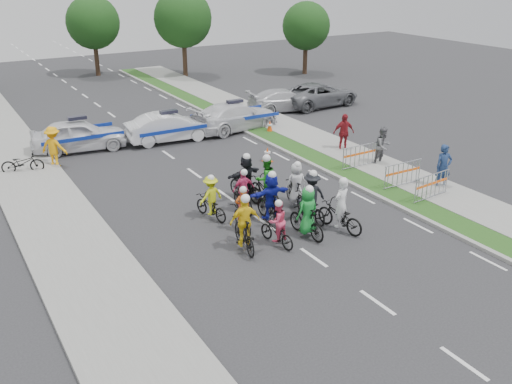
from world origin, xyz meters
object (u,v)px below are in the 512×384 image
police_car_2 (235,116)px  spectator_1 (383,146)px  rider_7 (296,189)px  police_car_0 (79,135)px  civilian_sedan (284,100)px  parked_bike (22,163)px  rider_11 (246,181)px  rider_1 (307,217)px  barrier_2 (359,157)px  rider_5 (271,201)px  tree_2 (306,26)px  marshal_hiviz (54,147)px  police_car_1 (170,127)px  rider_3 (244,229)px  spectator_2 (344,133)px  tree_1 (183,18)px  rider_0 (340,213)px  barrier_0 (431,187)px  cone_0 (267,155)px  tree_4 (93,23)px  spectator_0 (443,167)px  cone_1 (270,127)px  barrier_1 (403,175)px  civilian_suv (319,94)px  rider_6 (242,216)px  rider_2 (277,228)px  rider_9 (243,195)px  rider_4 (311,201)px  rider_10 (211,201)px

police_car_2 → spectator_1: spectator_1 is taller
rider_7 → police_car_0: (-5.28, 11.24, 0.06)m
civilian_sedan → parked_bike: bearing=111.6°
rider_11 → police_car_2: (4.49, 9.06, -0.06)m
rider_1 → barrier_2: size_ratio=0.96×
rider_5 → rider_11: 2.23m
rider_5 → tree_2: size_ratio=0.34×
marshal_hiviz → police_car_1: bearing=-128.4°
rider_3 → police_car_0: 13.45m
rider_7 → barrier_2: rider_7 is taller
spectator_2 → tree_1: bearing=100.3°
rider_0 → barrier_0: 4.77m
rider_0 → rider_11: rider_0 is taller
spectator_1 → tree_2: tree_2 is taller
rider_7 → cone_0: (1.84, 5.02, -0.38)m
police_car_2 → barrier_0: police_car_2 is taller
rider_0 → tree_4: tree_4 is taller
spectator_0 → police_car_2: bearing=123.1°
barrier_2 → cone_1: bearing=93.4°
rider_5 → spectator_1: 8.11m
barrier_0 → barrier_1: size_ratio=1.00×
barrier_0 → cone_1: (-0.42, 11.29, -0.22)m
civilian_suv → parked_bike: civilian_suv is taller
cone_0 → police_car_2: bearing=76.6°
rider_1 → cone_0: rider_1 is taller
rider_0 → marshal_hiviz: bearing=-71.0°
police_car_0 → cone_0: bearing=-122.6°
rider_6 → barrier_2: bearing=-149.2°
rider_3 → tree_1: size_ratio=0.29×
rider_2 → rider_9: rider_9 is taller
barrier_1 → parked_bike: barrier_1 is taller
spectator_0 → marshal_hiviz: (-13.12, 10.98, -0.01)m
parked_bike → police_car_1: bearing=-65.5°
parked_bike → police_car_0: bearing=-41.0°
rider_7 → civilian_suv: rider_7 is taller
rider_0 → rider_9: rider_0 is taller
rider_1 → police_car_0: 14.19m
rider_3 → rider_4: bearing=-155.8°
rider_6 → spectator_1: bearing=-152.7°
spectator_0 → barrier_0: (-1.34, -0.67, -0.39)m
rider_5 → spectator_0: rider_5 is taller
rider_3 → rider_11: 4.16m
police_car_2 → rider_10: bearing=137.9°
rider_7 → cone_0: rider_7 is taller
rider_11 → barrier_1: rider_11 is taller
police_car_2 → tree_2: tree_2 is taller
rider_6 → cone_1: 12.25m
rider_10 → police_car_0: (-2.00, 10.57, 0.11)m
barrier_2 → parked_bike: bearing=151.5°
rider_0 → spectator_2: (5.76, 6.98, 0.28)m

